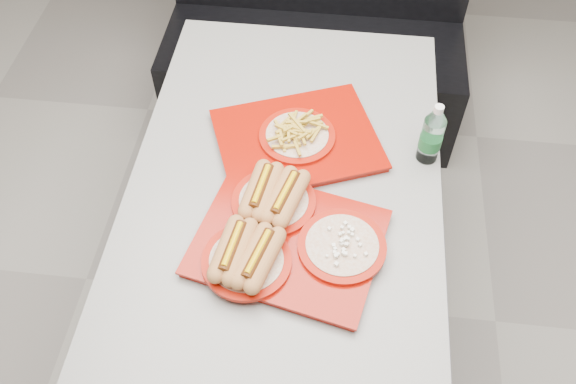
# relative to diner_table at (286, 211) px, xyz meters

# --- Properties ---
(ground) EXTENTS (6.00, 6.00, 0.00)m
(ground) POSITION_rel_diner_table_xyz_m (0.00, 0.00, -0.58)
(ground) COLOR gray
(ground) RESTS_ON ground
(diner_table) EXTENTS (0.92, 1.42, 0.75)m
(diner_table) POSITION_rel_diner_table_xyz_m (0.00, 0.00, 0.00)
(diner_table) COLOR black
(diner_table) RESTS_ON ground
(booth_bench) EXTENTS (1.30, 0.57, 1.35)m
(booth_bench) POSITION_rel_diner_table_xyz_m (0.00, 1.09, -0.18)
(booth_bench) COLOR black
(booth_bench) RESTS_ON ground
(tray_near) EXTENTS (0.55, 0.47, 0.10)m
(tray_near) POSITION_rel_diner_table_xyz_m (0.02, -0.22, 0.20)
(tray_near) COLOR #8F0E03
(tray_near) RESTS_ON diner_table
(tray_far) EXTENTS (0.57, 0.52, 0.09)m
(tray_far) POSITION_rel_diner_table_xyz_m (0.02, 0.14, 0.19)
(tray_far) COLOR #8F0E03
(tray_far) RESTS_ON diner_table
(water_bottle) EXTENTS (0.07, 0.07, 0.21)m
(water_bottle) POSITION_rel_diner_table_xyz_m (0.41, 0.13, 0.26)
(water_bottle) COLOR silver
(water_bottle) RESTS_ON diner_table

